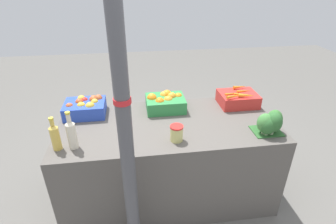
# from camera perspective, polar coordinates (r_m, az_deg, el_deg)

# --- Properties ---
(ground_plane) EXTENTS (10.00, 10.00, 0.00)m
(ground_plane) POSITION_cam_1_polar(r_m,az_deg,el_deg) (2.64, 0.00, -16.77)
(ground_plane) COLOR #605E59
(market_table) EXTENTS (1.79, 0.84, 0.77)m
(market_table) POSITION_cam_1_polar(r_m,az_deg,el_deg) (2.38, 0.00, -10.27)
(market_table) COLOR #56514C
(market_table) RESTS_ON ground_plane
(support_pole) EXTENTS (0.10, 0.10, 2.32)m
(support_pole) POSITION_cam_1_polar(r_m,az_deg,el_deg) (1.44, -9.57, -1.64)
(support_pole) COLOR #4C4C51
(support_pole) RESTS_ON ground_plane
(apple_crate) EXTENTS (0.34, 0.27, 0.15)m
(apple_crate) POSITION_cam_1_polar(r_m,az_deg,el_deg) (2.37, -17.50, 1.02)
(apple_crate) COLOR #2847B7
(apple_crate) RESTS_ON market_table
(orange_crate) EXTENTS (0.34, 0.27, 0.15)m
(orange_crate) POSITION_cam_1_polar(r_m,az_deg,el_deg) (2.35, -0.61, 2.20)
(orange_crate) COLOR #2D8442
(orange_crate) RESTS_ON market_table
(carrot_crate) EXTENTS (0.34, 0.27, 0.15)m
(carrot_crate) POSITION_cam_1_polar(r_m,az_deg,el_deg) (2.52, 14.96, 2.84)
(carrot_crate) COLOR red
(carrot_crate) RESTS_ON market_table
(broccoli_pile) EXTENTS (0.22, 0.20, 0.19)m
(broccoli_pile) POSITION_cam_1_polar(r_m,az_deg,el_deg) (2.12, 21.29, -2.26)
(broccoli_pile) COLOR #2D602D
(broccoli_pile) RESTS_ON market_table
(juice_bottle_golden) EXTENTS (0.06, 0.06, 0.25)m
(juice_bottle_golden) POSITION_cam_1_polar(r_m,az_deg,el_deg) (1.96, -23.36, -4.88)
(juice_bottle_golden) COLOR gold
(juice_bottle_golden) RESTS_ON market_table
(juice_bottle_cloudy) EXTENTS (0.07, 0.07, 0.29)m
(juice_bottle_cloudy) POSITION_cam_1_polar(r_m,az_deg,el_deg) (1.93, -20.25, -4.39)
(juice_bottle_cloudy) COLOR beige
(juice_bottle_cloudy) RESTS_ON market_table
(pickle_jar) EXTENTS (0.10, 0.10, 0.12)m
(pickle_jar) POSITION_cam_1_polar(r_m,az_deg,el_deg) (1.92, 1.87, -4.61)
(pickle_jar) COLOR #D1CC75
(pickle_jar) RESTS_ON market_table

